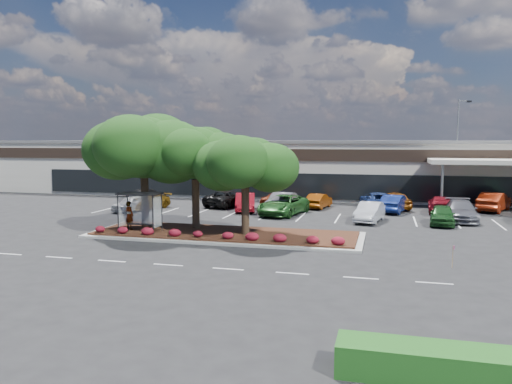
% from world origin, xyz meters
% --- Properties ---
extents(ground, '(160.00, 160.00, 0.00)m').
position_xyz_m(ground, '(0.00, 0.00, 0.00)').
color(ground, black).
rests_on(ground, ground).
extents(retail_store, '(80.40, 25.20, 6.25)m').
position_xyz_m(retail_store, '(0.06, 33.91, 3.15)').
color(retail_store, beige).
rests_on(retail_store, ground).
extents(landscape_island, '(18.00, 6.00, 0.26)m').
position_xyz_m(landscape_island, '(-2.00, 4.00, 0.12)').
color(landscape_island, '#999994').
rests_on(landscape_island, ground).
extents(lane_markings, '(33.12, 20.06, 0.01)m').
position_xyz_m(lane_markings, '(-0.14, 10.42, 0.01)').
color(lane_markings, silver).
rests_on(lane_markings, ground).
extents(shrub_row, '(17.00, 0.80, 0.50)m').
position_xyz_m(shrub_row, '(-2.00, 1.90, 0.51)').
color(shrub_row, maroon).
rests_on(shrub_row, landscape_island).
extents(bus_shelter, '(2.75, 1.55, 2.59)m').
position_xyz_m(bus_shelter, '(-7.50, 2.95, 2.31)').
color(bus_shelter, black).
rests_on(bus_shelter, landscape_island).
extents(island_tree_west, '(7.20, 7.20, 7.89)m').
position_xyz_m(island_tree_west, '(-8.00, 4.50, 4.21)').
color(island_tree_west, '#0E3810').
rests_on(island_tree_west, landscape_island).
extents(island_tree_mid, '(6.60, 6.60, 7.32)m').
position_xyz_m(island_tree_mid, '(-4.50, 5.20, 3.92)').
color(island_tree_mid, '#0E3810').
rests_on(island_tree_mid, landscape_island).
extents(island_tree_east, '(5.80, 5.80, 6.50)m').
position_xyz_m(island_tree_east, '(-0.50, 3.70, 3.51)').
color(island_tree_east, '#0E3810').
rests_on(island_tree_east, landscape_island).
extents(hedge_south_east, '(6.00, 1.30, 0.90)m').
position_xyz_m(hedge_south_east, '(10.00, -13.50, 0.45)').
color(hedge_south_east, '#1E5117').
rests_on(hedge_south_east, ground).
extents(conifer_north_west, '(4.40, 4.40, 10.00)m').
position_xyz_m(conifer_north_west, '(-30.00, 46.00, 5.00)').
color(conifer_north_west, '#0E3810').
rests_on(conifer_north_west, ground).
extents(person_waiting, '(0.81, 0.66, 1.94)m').
position_xyz_m(person_waiting, '(-8.64, 3.41, 1.23)').
color(person_waiting, '#594C47').
rests_on(person_waiting, landscape_island).
extents(light_pole, '(1.39, 0.86, 10.31)m').
position_xyz_m(light_pole, '(15.08, 26.45, 4.58)').
color(light_pole, '#999994').
rests_on(light_pole, ground).
extents(survey_stake, '(0.08, 0.14, 1.13)m').
position_xyz_m(survey_stake, '(11.51, -1.00, 0.72)').
color(survey_stake, '#9D7A52').
rests_on(survey_stake, ground).
extents(car_0, '(2.49, 4.29, 1.37)m').
position_xyz_m(car_0, '(-13.66, 12.90, 0.69)').
color(car_0, silver).
rests_on(car_0, ground).
extents(car_1, '(3.49, 5.03, 1.35)m').
position_xyz_m(car_1, '(-12.97, 14.64, 0.68)').
color(car_1, '#62410D').
rests_on(car_1, ground).
extents(car_2, '(2.88, 5.09, 1.59)m').
position_xyz_m(car_2, '(-3.90, 15.59, 0.79)').
color(car_2, maroon).
rests_on(car_2, ground).
extents(car_3, '(3.99, 6.51, 1.69)m').
position_xyz_m(car_3, '(-0.15, 14.30, 0.84)').
color(car_3, '#235721').
rests_on(car_3, ground).
extents(car_4, '(2.33, 5.29, 1.69)m').
position_xyz_m(car_4, '(-0.63, 15.93, 0.84)').
color(car_4, slate).
rests_on(car_4, ground).
extents(car_5, '(2.38, 4.79, 1.51)m').
position_xyz_m(car_5, '(7.04, 12.47, 0.76)').
color(car_5, silver).
rests_on(car_5, ground).
extents(car_6, '(2.15, 4.50, 1.48)m').
position_xyz_m(car_6, '(12.36, 12.36, 0.74)').
color(car_6, '#1B481D').
rests_on(car_6, ground).
extents(car_7, '(2.40, 5.59, 1.61)m').
position_xyz_m(car_7, '(13.95, 14.63, 0.80)').
color(car_7, '#585860').
rests_on(car_7, ground).
extents(car_9, '(2.70, 5.47, 1.53)m').
position_xyz_m(car_9, '(-14.82, 18.14, 0.76)').
color(car_9, black).
rests_on(car_9, ground).
extents(car_10, '(4.33, 6.13, 1.55)m').
position_xyz_m(car_10, '(-6.21, 18.16, 0.78)').
color(car_10, black).
rests_on(car_10, ground).
extents(car_11, '(3.15, 5.49, 1.44)m').
position_xyz_m(car_11, '(-1.41, 19.10, 0.72)').
color(car_11, maroon).
rests_on(car_11, ground).
extents(car_12, '(2.16, 4.34, 1.37)m').
position_xyz_m(car_12, '(2.21, 19.26, 0.68)').
color(car_12, '#742F04').
rests_on(car_12, ground).
extents(car_13, '(3.67, 6.17, 1.61)m').
position_xyz_m(car_13, '(7.49, 19.43, 0.80)').
color(car_13, navy).
rests_on(car_13, ground).
extents(car_14, '(2.77, 5.00, 1.56)m').
position_xyz_m(car_14, '(9.01, 18.24, 0.78)').
color(car_14, navy).
rests_on(car_14, ground).
extents(car_15, '(3.39, 5.13, 1.62)m').
position_xyz_m(car_15, '(9.03, 20.37, 0.81)').
color(car_15, '#723709').
rests_on(car_15, ground).
extents(car_16, '(2.46, 5.30, 1.50)m').
position_xyz_m(car_16, '(12.90, 18.57, 0.75)').
color(car_16, maroon).
rests_on(car_16, ground).
extents(car_17, '(3.77, 5.48, 1.71)m').
position_xyz_m(car_17, '(17.59, 21.13, 0.86)').
color(car_17, maroon).
rests_on(car_17, ground).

